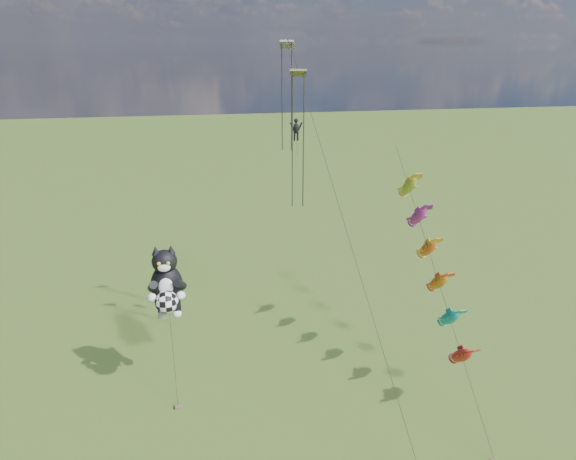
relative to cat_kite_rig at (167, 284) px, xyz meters
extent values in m
cube|color=brown|center=(0.22, -2.70, -8.10)|extent=(0.40, 0.30, 0.22)
cylinder|color=black|center=(0.11, -1.35, -4.97)|extent=(0.25, 2.72, 6.20)
ellipsoid|color=black|center=(0.00, 0.29, -0.28)|extent=(2.32, 1.95, 3.19)
ellipsoid|color=black|center=(0.00, 0.19, 1.62)|extent=(1.80, 1.65, 1.61)
cone|color=black|center=(-0.50, 0.19, 2.46)|extent=(0.60, 0.60, 0.60)
cone|color=black|center=(0.50, 0.19, 2.46)|extent=(0.60, 0.60, 0.60)
ellipsoid|color=white|center=(0.00, -0.46, 1.47)|extent=(0.86, 0.48, 0.58)
ellipsoid|color=white|center=(0.00, -0.46, 0.02)|extent=(1.02, 0.45, 1.31)
sphere|color=gold|center=(-0.30, -0.52, 1.79)|extent=(0.24, 0.24, 0.24)
sphere|color=gold|center=(0.30, -0.52, 1.79)|extent=(0.24, 0.24, 0.24)
sphere|color=white|center=(-0.95, -0.75, -0.53)|extent=(0.60, 0.60, 0.60)
sphere|color=white|center=(0.95, -0.75, -0.53)|extent=(0.60, 0.60, 0.60)
sphere|color=white|center=(-0.50, 0.14, -2.42)|extent=(0.64, 0.64, 0.64)
sphere|color=white|center=(0.50, 0.14, -2.42)|extent=(0.64, 0.64, 0.64)
sphere|color=white|center=(0.00, -1.05, -0.78)|extent=(1.54, 1.54, 1.54)
cylinder|color=black|center=(18.40, -2.72, -0.13)|extent=(1.42, 15.77, 15.88)
ellipsoid|color=#E54819|center=(18.70, -6.18, -3.62)|extent=(0.97, 2.24, 2.19)
ellipsoid|color=#1987BF|center=(18.55, -4.42, -1.84)|extent=(0.97, 2.24, 2.19)
ellipsoid|color=orange|center=(18.39, -2.66, -0.07)|extent=(0.97, 2.24, 2.19)
ellipsoid|color=red|center=(18.24, -0.89, 1.71)|extent=(0.97, 2.24, 2.19)
ellipsoid|color=#D833B1|center=(18.08, 0.87, 3.49)|extent=(0.97, 2.24, 2.19)
ellipsoid|color=green|center=(17.93, 2.64, 5.26)|extent=(0.97, 2.24, 2.19)
cylinder|color=black|center=(11.64, -3.31, 3.87)|extent=(5.11, 16.33, 23.87)
cube|color=#0C9120|center=(9.31, 1.68, 13.46)|extent=(1.13, 0.63, 0.48)
cylinder|color=black|center=(8.94, 1.68, 8.93)|extent=(0.08, 0.08, 9.07)
cylinder|color=black|center=(9.69, 1.68, 8.93)|extent=(0.08, 0.08, 9.07)
cube|color=#1C1DCE|center=(9.10, 4.83, 15.13)|extent=(1.06, 0.71, 0.59)
cylinder|color=black|center=(8.76, 4.83, 11.38)|extent=(0.08, 0.08, 7.49)
cylinder|color=black|center=(9.44, 4.83, 11.38)|extent=(0.08, 0.08, 7.49)
camera|label=1|loc=(3.24, -29.91, 15.29)|focal=30.00mm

